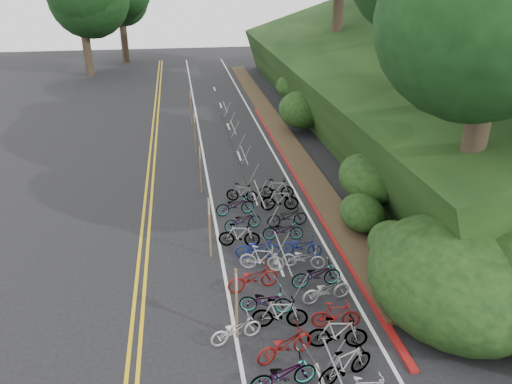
% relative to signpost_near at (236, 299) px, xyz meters
% --- Properties ---
extents(ground, '(120.00, 120.00, 0.00)m').
position_rel_signpost_near_xyz_m(ground, '(-1.04, -0.26, -1.39)').
color(ground, black).
rests_on(ground, ground).
extents(road_markings, '(7.47, 80.00, 0.01)m').
position_rel_signpost_near_xyz_m(road_markings, '(-0.41, 9.83, -1.38)').
color(road_markings, gold).
rests_on(road_markings, ground).
extents(red_curb, '(0.25, 28.00, 0.10)m').
position_rel_signpost_near_xyz_m(red_curb, '(4.66, 11.74, -1.34)').
color(red_curb, maroon).
rests_on(red_curb, ground).
extents(embankment, '(14.30, 48.14, 9.11)m').
position_rel_signpost_near_xyz_m(embankment, '(11.92, 18.77, 1.18)').
color(embankment, black).
rests_on(embankment, ground).
extents(bike_racks_rest, '(1.14, 23.00, 1.17)m').
position_rel_signpost_near_xyz_m(bike_racks_rest, '(1.96, 12.74, -0.53)').
color(bike_racks_rest, gray).
rests_on(bike_racks_rest, ground).
extents(signpost_near, '(0.08, 0.40, 2.42)m').
position_rel_signpost_near_xyz_m(signpost_near, '(0.00, 0.00, 0.00)').
color(signpost_near, brown).
rests_on(signpost_near, ground).
extents(signposts_rest, '(0.08, 18.40, 2.50)m').
position_rel_signpost_near_xyz_m(signposts_rest, '(-0.44, 13.74, 0.04)').
color(signposts_rest, brown).
rests_on(signposts_rest, ground).
extents(bike_front, '(0.99, 1.70, 0.85)m').
position_rel_signpost_near_xyz_m(bike_front, '(-0.05, -0.15, -0.96)').
color(bike_front, beige).
rests_on(bike_front, ground).
extents(bike_valet, '(3.25, 14.69, 1.08)m').
position_rel_signpost_near_xyz_m(bike_valet, '(1.98, 2.65, -0.91)').
color(bike_valet, '#9E9EA3').
rests_on(bike_valet, ground).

